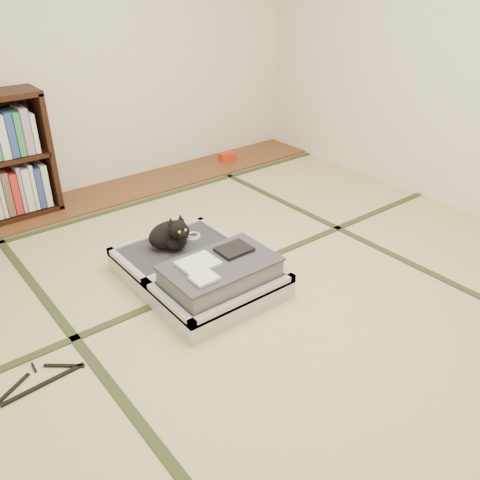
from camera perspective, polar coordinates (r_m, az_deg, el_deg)
floor at (r=2.92m, az=3.50°, el=-7.20°), size 4.50×4.50×0.00m
wood_strip at (r=4.41m, az=-13.95°, el=5.20°), size 4.00×0.50×0.02m
red_item at (r=4.99m, az=-1.45°, el=9.37°), size 0.16×0.12×0.07m
room_shell at (r=2.38m, az=4.63°, el=22.60°), size 4.50×4.50×4.50m
tatami_borders at (r=3.24m, az=-2.27°, el=-3.11°), size 4.00×4.50×0.01m
suitcase at (r=3.02m, az=-4.35°, el=-3.60°), size 0.71×0.95×0.28m
cat at (r=3.17m, az=-7.70°, el=0.59°), size 0.32×0.32×0.26m
cable_coil at (r=3.32m, az=-5.29°, el=0.45°), size 0.10×0.10×0.02m
hanger at (r=2.62m, az=-21.39°, el=-14.42°), size 0.41×0.20×0.01m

